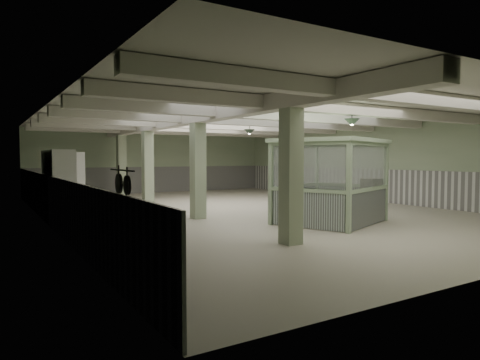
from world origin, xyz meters
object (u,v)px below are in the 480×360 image
guard_booth (330,166)px  filing_cabinet (371,199)px  walkin_cooler (59,185)px  prep_counter (98,229)px

guard_booth → filing_cabinet: guard_booth is taller
walkin_cooler → filing_cabinet: walkin_cooler is taller
prep_counter → guard_booth: guard_booth is taller
walkin_cooler → prep_counter: bearing=-89.0°
guard_booth → filing_cabinet: (1.66, -0.18, -1.09)m
walkin_cooler → filing_cabinet: bearing=-27.6°
prep_counter → filing_cabinet: size_ratio=3.82×
prep_counter → walkin_cooler: size_ratio=2.01×
prep_counter → filing_cabinet: filing_cabinet is taller
prep_counter → guard_booth: bearing=2.6°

